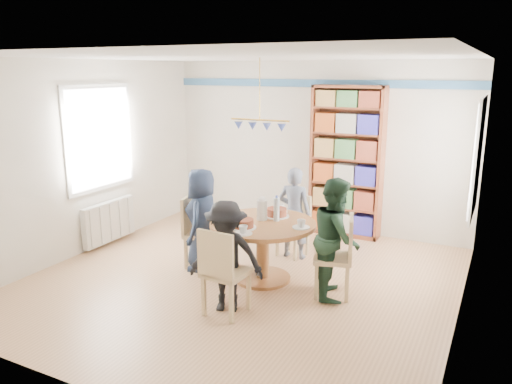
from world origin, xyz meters
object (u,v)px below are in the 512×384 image
Objects in this scene: chair_far at (295,222)px; person_right at (336,238)px; person_left at (202,220)px; person_far at (294,213)px; dining_table at (263,237)px; chair_right at (340,253)px; chair_near at (222,269)px; radiator at (109,221)px; bookshelf at (347,163)px; person_near at (226,256)px; chair_left at (196,228)px.

chair_far is 0.61× the size of person_right.
person_left reaches higher than person_far.
dining_table is at bearing 69.97° from person_right.
dining_table is 1.36× the size of chair_right.
dining_table is 0.97× the size of person_left.
person_far is at bearing 89.71° from chair_near.
radiator is at bearing -110.55° from person_left.
person_near is at bearing -96.79° from bookshelf.
dining_table is 0.93× the size of person_right.
person_far is (0.05, 0.89, 0.08)m from dining_table.
chair_near is 0.17m from person_near.
radiator is at bearing 68.33° from person_right.
person_far is at bearing -104.14° from bookshelf.
person_left is at bearing 116.49° from person_near.
person_left is 1.79m from person_right.
radiator is 1.03× the size of chair_near.
chair_far is 0.37× the size of bookshelf.
person_near is at bearing 86.69° from person_far.
chair_near is 1.94m from person_far.
chair_right is (0.99, -0.01, -0.03)m from dining_table.
person_near is 0.53× the size of bookshelf.
person_left is 1.22m from person_near.
chair_left is 0.71× the size of person_left.
chair_far is at bearing -106.65° from bookshelf.
person_right is 0.60× the size of bookshelf.
person_right is at bearing 76.04° from person_left.
person_near reaches higher than chair_near.
chair_left is 1.98m from chair_right.
chair_right is 1.40m from chair_far.
chair_near is at bearing 119.83° from person_right.
chair_left is at bearing 178.95° from chair_right.
bookshelf is (1.23, 2.22, 0.48)m from person_left.
person_far is (0.90, 0.93, -0.03)m from person_left.
bookshelf is (-0.62, 2.19, 0.62)m from chair_right.
radiator is 2.80m from person_far.
dining_table is at bearing 84.93° from person_far.
radiator is 0.77× the size of dining_table.
chair_right is at bearing 23.58° from person_near.
chair_far is at bearing 88.82° from dining_table.
chair_far is 1.37m from person_left.
person_near is at bearing -21.52° from radiator.
person_left is at bearing -177.42° from dining_table.
person_right reaches higher than radiator.
chair_left is 0.77× the size of person_near.
chair_far is 1.39m from person_right.
chair_right is 0.69× the size of person_right.
person_right reaches higher than dining_table.
chair_far is 1.41m from bookshelf.
chair_far is at bearing 90.49° from chair_near.
chair_near reaches higher than radiator.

